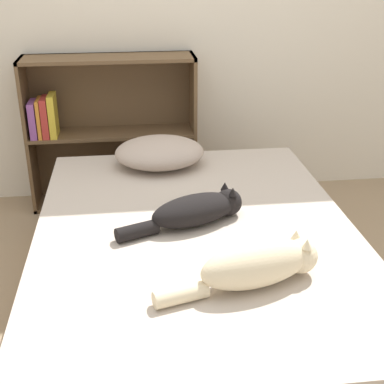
{
  "coord_description": "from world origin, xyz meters",
  "views": [
    {
      "loc": [
        -0.25,
        -1.89,
        1.46
      ],
      "look_at": [
        0.0,
        0.14,
        0.52
      ],
      "focal_mm": 50.0,
      "sensor_mm": 36.0,
      "label": 1
    }
  ],
  "objects_px": {
    "cat_dark": "(197,210)",
    "bed": "(196,272)",
    "pillow": "(160,152)",
    "cat_light": "(260,264)",
    "bookshelf": "(106,129)"
  },
  "relations": [
    {
      "from": "bed",
      "to": "pillow",
      "type": "relative_size",
      "value": 3.99
    },
    {
      "from": "pillow",
      "to": "cat_light",
      "type": "height_order",
      "value": "cat_light"
    },
    {
      "from": "cat_dark",
      "to": "bed",
      "type": "bearing_deg",
      "value": -122.9
    },
    {
      "from": "cat_dark",
      "to": "bookshelf",
      "type": "relative_size",
      "value": 0.55
    },
    {
      "from": "pillow",
      "to": "cat_light",
      "type": "xyz_separation_m",
      "value": [
        0.26,
        -1.11,
        0.0
      ]
    },
    {
      "from": "bed",
      "to": "cat_dark",
      "type": "xyz_separation_m",
      "value": [
        0.01,
        0.05,
        0.27
      ]
    },
    {
      "from": "pillow",
      "to": "cat_dark",
      "type": "xyz_separation_m",
      "value": [
        0.11,
        -0.65,
        -0.02
      ]
    },
    {
      "from": "pillow",
      "to": "cat_light",
      "type": "bearing_deg",
      "value": -76.72
    },
    {
      "from": "cat_light",
      "to": "bookshelf",
      "type": "relative_size",
      "value": 0.59
    },
    {
      "from": "cat_light",
      "to": "cat_dark",
      "type": "height_order",
      "value": "cat_light"
    },
    {
      "from": "bed",
      "to": "cat_light",
      "type": "distance_m",
      "value": 0.53
    },
    {
      "from": "bookshelf",
      "to": "bed",
      "type": "bearing_deg",
      "value": -72.34
    },
    {
      "from": "pillow",
      "to": "cat_light",
      "type": "distance_m",
      "value": 1.14
    },
    {
      "from": "bed",
      "to": "cat_dark",
      "type": "height_order",
      "value": "cat_dark"
    },
    {
      "from": "cat_light",
      "to": "pillow",
      "type": "bearing_deg",
      "value": 88.08
    }
  ]
}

